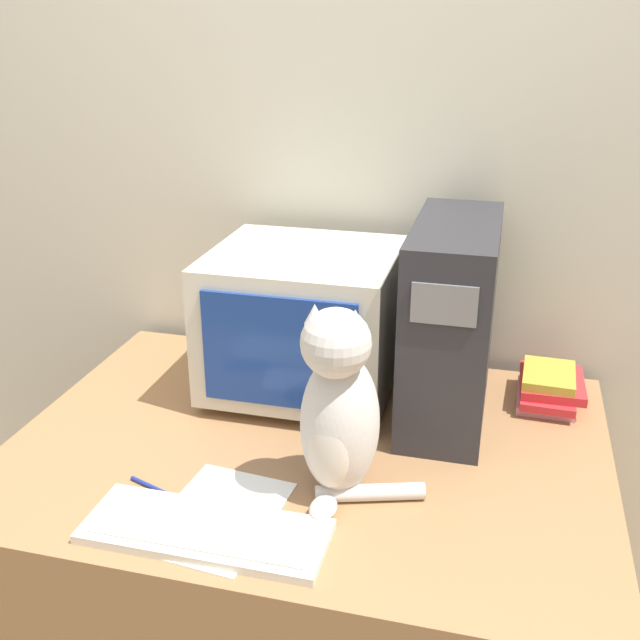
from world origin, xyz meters
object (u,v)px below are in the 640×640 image
at_px(cat, 339,411).
at_px(book_stack, 549,387).
at_px(computer_tower, 451,321).
at_px(keyboard, 206,531).
at_px(crt_monitor, 304,321).
at_px(pen, 159,490).

relative_size(cat, book_stack, 1.93).
distance_m(computer_tower, keyboard, 0.73).
bearing_deg(book_stack, computer_tower, -157.03).
height_order(computer_tower, keyboard, computer_tower).
bearing_deg(computer_tower, book_stack, 22.97).
height_order(crt_monitor, keyboard, crt_monitor).
height_order(crt_monitor, computer_tower, computer_tower).
relative_size(crt_monitor, pen, 3.04).
bearing_deg(cat, book_stack, 55.02).
height_order(cat, book_stack, cat).
bearing_deg(cat, computer_tower, 71.18).
bearing_deg(keyboard, crt_monitor, 88.04).
bearing_deg(pen, book_stack, 37.34).
relative_size(computer_tower, keyboard, 1.02).
xyz_separation_m(crt_monitor, book_stack, (0.60, 0.08, -0.15)).
relative_size(computer_tower, pen, 3.17).
xyz_separation_m(crt_monitor, keyboard, (-0.02, -0.61, -0.18)).
xyz_separation_m(crt_monitor, computer_tower, (0.36, -0.02, 0.04)).
bearing_deg(cat, crt_monitor, 119.47).
distance_m(crt_monitor, pen, 0.56).
distance_m(cat, book_stack, 0.66).
height_order(crt_monitor, pen, crt_monitor).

